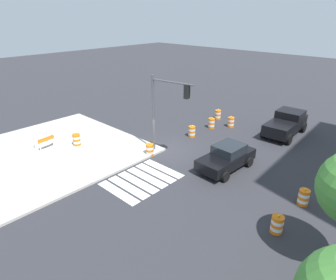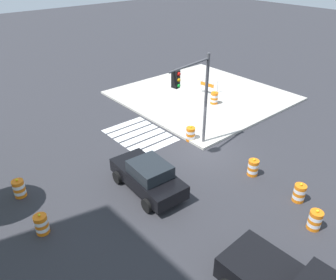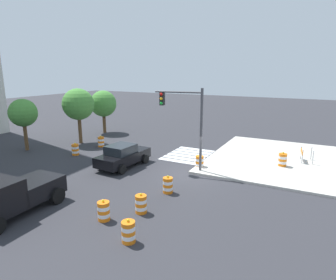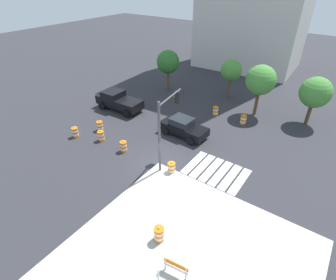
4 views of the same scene
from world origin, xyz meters
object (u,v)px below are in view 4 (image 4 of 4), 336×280
object	(u,v)px
traffic_barrel_near_corner	(171,168)
traffic_light_pole	(167,119)
street_tree_streetside_far	(168,62)
sports_car	(183,127)
street_tree_streetside_near	(231,71)
traffic_barrel_opposite_curb	(215,111)
street_tree_corner_lot	(261,80)
traffic_barrel_median_far	(100,126)
traffic_barrel_crosswalk_end	(75,132)
traffic_barrel_on_sidewalk	(159,234)
street_tree_streetside_mid	(315,93)
traffic_barrel_lane_center	(124,146)
pickup_truck	(118,101)
traffic_barrel_far_curb	(101,136)
traffic_barrel_median_near	(243,120)
construction_barricade	(174,270)

from	to	relation	value
traffic_barrel_near_corner	traffic_light_pole	size ratio (longest dim) A/B	0.19
street_tree_streetside_far	traffic_light_pole	bearing A→B (deg)	-54.97
sports_car	street_tree_streetside_near	size ratio (longest dim) A/B	0.99
traffic_barrel_opposite_curb	street_tree_streetside_far	xyz separation A→B (m)	(-7.82, 2.62, 3.02)
traffic_barrel_near_corner	street_tree_streetside_far	world-z (taller)	street_tree_streetside_far
street_tree_corner_lot	street_tree_streetside_far	bearing A→B (deg)	179.36
traffic_light_pole	street_tree_streetside_near	size ratio (longest dim) A/B	1.25
sports_car	traffic_barrel_median_far	bearing A→B (deg)	-150.61
traffic_barrel_crosswalk_end	traffic_light_pole	size ratio (longest dim) A/B	0.19
traffic_barrel_median_far	traffic_barrel_on_sidewalk	world-z (taller)	traffic_barrel_on_sidewalk
street_tree_streetside_mid	traffic_light_pole	bearing A→B (deg)	-119.67
traffic_barrel_median_far	street_tree_streetside_mid	distance (m)	20.00
traffic_barrel_lane_center	street_tree_streetside_far	distance (m)	13.92
traffic_barrel_crosswalk_end	traffic_barrel_opposite_curb	xyz separation A→B (m)	(8.28, 11.02, 0.00)
pickup_truck	traffic_barrel_near_corner	bearing A→B (deg)	-27.02
traffic_light_pole	traffic_barrel_far_curb	bearing A→B (deg)	-173.94
traffic_barrel_median_far	traffic_barrel_lane_center	bearing A→B (deg)	-16.15
street_tree_streetside_near	street_tree_streetside_mid	xyz separation A→B (m)	(8.82, -1.28, -0.03)
traffic_barrel_opposite_curb	street_tree_streetside_near	size ratio (longest dim) A/B	0.23
traffic_barrel_near_corner	traffic_barrel_median_far	bearing A→B (deg)	172.24
traffic_barrel_median_far	traffic_barrel_far_curb	world-z (taller)	same
traffic_barrel_crosswalk_end	street_tree_corner_lot	size ratio (longest dim) A/B	0.20
traffic_barrel_median_near	traffic_barrel_crosswalk_end	bearing A→B (deg)	-136.08
traffic_barrel_median_far	construction_barricade	size ratio (longest dim) A/B	0.77
pickup_truck	street_tree_streetside_mid	bearing A→B (deg)	25.81
traffic_barrel_near_corner	street_tree_corner_lot	bearing A→B (deg)	82.57
traffic_barrel_median_near	street_tree_streetside_far	xyz separation A→B (m)	(-10.86, 2.74, 3.02)
street_tree_streetside_near	traffic_barrel_median_far	bearing A→B (deg)	-115.29
pickup_truck	construction_barricade	distance (m)	19.38
sports_car	traffic_barrel_on_sidewalk	size ratio (longest dim) A/B	4.31
street_tree_streetside_far	street_tree_streetside_near	bearing A→B (deg)	17.49
traffic_barrel_crosswalk_end	street_tree_streetside_mid	size ratio (longest dim) A/B	0.22
pickup_truck	traffic_barrel_lane_center	distance (m)	8.04
traffic_barrel_far_curb	construction_barricade	distance (m)	13.76
traffic_barrel_median_near	traffic_light_pole	size ratio (longest dim) A/B	0.19
sports_car	construction_barricade	bearing A→B (deg)	-59.31
traffic_barrel_on_sidewalk	traffic_light_pole	size ratio (longest dim) A/B	0.19
sports_car	street_tree_streetside_far	distance (m)	10.96
traffic_barrel_crosswalk_end	traffic_barrel_median_near	xyz separation A→B (m)	(11.32, 10.90, 0.00)
pickup_truck	traffic_barrel_opposite_curb	size ratio (longest dim) A/B	5.11
traffic_barrel_median_far	traffic_barrel_far_curb	size ratio (longest dim) A/B	1.00
traffic_barrel_crosswalk_end	street_tree_streetside_far	distance (m)	13.98
street_tree_streetside_mid	street_tree_corner_lot	size ratio (longest dim) A/B	0.90
traffic_barrel_near_corner	pickup_truck	bearing A→B (deg)	152.98
sports_car	construction_barricade	world-z (taller)	sports_car
construction_barricade	traffic_light_pole	bearing A→B (deg)	127.68
traffic_barrel_near_corner	traffic_barrel_crosswalk_end	bearing A→B (deg)	-175.21
traffic_barrel_crosswalk_end	traffic_barrel_opposite_curb	size ratio (longest dim) A/B	1.00
street_tree_streetside_near	traffic_barrel_opposite_curb	bearing A→B (deg)	-80.51
sports_car	traffic_barrel_median_far	world-z (taller)	sports_car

